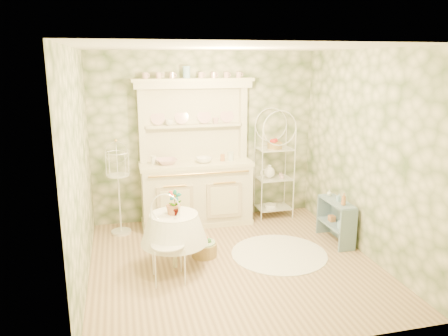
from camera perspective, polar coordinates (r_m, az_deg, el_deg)
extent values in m
plane|color=tan|center=(5.79, 1.20, -12.30)|extent=(3.60, 3.60, 0.00)
plane|color=white|center=(5.20, 1.36, 15.49)|extent=(3.60, 3.60, 0.00)
plane|color=beige|center=(5.18, -18.34, -0.28)|extent=(3.60, 3.60, 0.00)
plane|color=beige|center=(6.04, 18.01, 1.71)|extent=(3.60, 3.60, 0.00)
plane|color=beige|center=(7.05, -2.51, 4.05)|extent=(3.60, 3.60, 0.00)
plane|color=beige|center=(3.69, 8.53, -5.35)|extent=(3.60, 3.60, 0.00)
cube|color=#EAE7CB|center=(6.79, -3.69, 1.88)|extent=(1.87, 0.61, 2.29)
cube|color=white|center=(7.20, 6.60, 1.04)|extent=(0.61, 0.45, 1.93)
cube|color=#6F8DA1|center=(6.52, 14.38, -6.98)|extent=(0.31, 0.67, 0.56)
cylinder|color=white|center=(5.57, -6.48, -9.40)|extent=(0.85, 0.85, 0.72)
cube|color=white|center=(5.24, -7.33, -10.03)|extent=(0.50, 0.50, 0.88)
cube|color=white|center=(6.66, -13.58, -2.68)|extent=(0.35, 0.35, 1.40)
cylinder|color=tan|center=(5.94, -2.60, -10.37)|extent=(0.44, 0.44, 0.23)
cylinder|color=white|center=(6.08, 7.20, -11.02)|extent=(1.63, 1.63, 0.01)
imported|color=white|center=(6.74, -7.50, 0.58)|extent=(0.35, 0.35, 0.08)
imported|color=white|center=(6.78, -2.63, 0.78)|extent=(0.29, 0.29, 0.08)
imported|color=white|center=(6.81, -7.16, 5.81)|extent=(0.13, 0.13, 0.09)
imported|color=white|center=(6.93, -1.09, 6.06)|extent=(0.12, 0.12, 0.09)
imported|color=#3F7238|center=(5.35, -6.42, -4.78)|extent=(0.18, 0.13, 0.32)
imported|color=#B67644|center=(6.23, 15.36, -4.12)|extent=(0.08, 0.08, 0.17)
imported|color=#87B9DB|center=(6.39, 14.77, -3.89)|extent=(0.05, 0.05, 0.11)
imported|color=silver|center=(6.60, 13.59, -3.30)|extent=(0.09, 0.09, 0.10)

